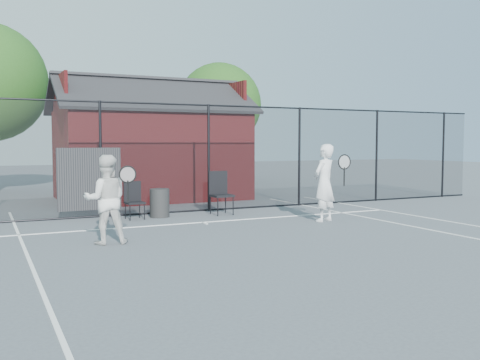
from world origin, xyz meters
name	(u,v)px	position (x,y,z in m)	size (l,w,h in m)	color
ground	(261,244)	(0.00, 0.00, 0.00)	(80.00, 80.00, 0.00)	#4A4F54
court_lines	(298,257)	(0.00, -1.32, 0.01)	(11.02, 18.00, 0.01)	white
fence	(164,160)	(-0.30, 5.00, 1.45)	(22.04, 3.00, 3.00)	black
clubhouse	(151,152)	(0.50, 9.00, 1.61)	(6.50, 4.36, 4.19)	maroon
tree_right	(219,105)	(5.50, 14.50, 3.71)	(3.97, 3.97, 5.70)	#331D14
player_front	(324,183)	(2.78, 1.91, 0.95)	(0.91, 0.74, 1.90)	white
player_back	(106,199)	(-2.66, 1.28, 0.85)	(0.96, 0.76, 1.70)	silver
chair_left	(135,201)	(-1.33, 4.24, 0.46)	(0.45, 0.46, 0.93)	black
chair_right	(222,194)	(1.00, 4.10, 0.57)	(0.55, 0.57, 1.14)	black
waste_bin	(160,203)	(-0.64, 4.37, 0.37)	(0.50, 0.50, 0.74)	#252525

